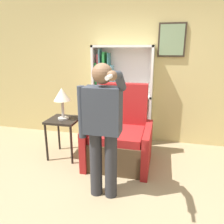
{
  "coord_description": "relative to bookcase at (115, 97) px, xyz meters",
  "views": [
    {
      "loc": [
        0.58,
        -2.18,
        1.78
      ],
      "look_at": [
        -0.06,
        0.53,
        0.98
      ],
      "focal_mm": 35.0,
      "sensor_mm": 36.0,
      "label": 1
    }
  ],
  "objects": [
    {
      "name": "wall_back",
      "position": [
        0.33,
        0.16,
        0.53
      ],
      "size": [
        8.0,
        0.11,
        2.8
      ],
      "color": "tan",
      "rests_on": "ground_plane"
    },
    {
      "name": "armchair",
      "position": [
        0.27,
        -0.86,
        -0.5
      ],
      "size": [
        0.99,
        0.9,
        1.25
      ],
      "color": "#4C3823",
      "rests_on": "ground_plane"
    },
    {
      "name": "side_table",
      "position": [
        -0.67,
        -0.9,
        -0.32
      ],
      "size": [
        0.49,
        0.49,
        0.67
      ],
      "color": "black",
      "rests_on": "ground_plane"
    },
    {
      "name": "ground_plane",
      "position": [
        0.32,
        -1.87,
        -0.88
      ],
      "size": [
        14.0,
        14.0,
        0.0
      ],
      "primitive_type": "plane",
      "color": "#9E8966"
    },
    {
      "name": "table_lamp",
      "position": [
        -0.67,
        -0.9,
        0.18
      ],
      "size": [
        0.27,
        0.27,
        0.52
      ],
      "color": "#B7B2A8",
      "rests_on": "side_table"
    },
    {
      "name": "bookcase",
      "position": [
        0.0,
        0.0,
        0.0
      ],
      "size": [
        1.13,
        0.28,
        1.85
      ],
      "color": "white",
      "rests_on": "ground_plane"
    },
    {
      "name": "person_standing",
      "position": [
        0.25,
        -1.76,
        0.06
      ],
      "size": [
        0.57,
        0.78,
        1.64
      ],
      "color": "#2D2D33",
      "rests_on": "ground_plane"
    }
  ]
}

